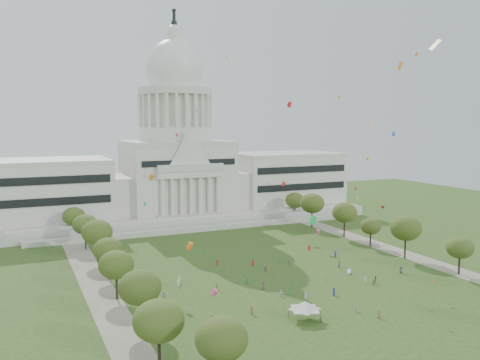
# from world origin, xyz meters

# --- Properties ---
(ground) EXTENTS (400.00, 400.00, 0.00)m
(ground) POSITION_xyz_m (0.00, 0.00, 0.00)
(ground) COLOR #2E491B
(ground) RESTS_ON ground
(capitol) EXTENTS (160.00, 64.50, 91.30)m
(capitol) POSITION_xyz_m (0.00, 113.59, 22.30)
(capitol) COLOR beige
(capitol) RESTS_ON ground
(path_left) EXTENTS (8.00, 160.00, 0.04)m
(path_left) POSITION_xyz_m (-48.00, 30.00, 0.02)
(path_left) COLOR gray
(path_left) RESTS_ON ground
(path_right) EXTENTS (8.00, 160.00, 0.04)m
(path_right) POSITION_xyz_m (48.00, 30.00, 0.02)
(path_right) COLOR gray
(path_right) RESTS_ON ground
(row_tree_l_0) EXTENTS (8.85, 8.85, 12.59)m
(row_tree_l_0) POSITION_xyz_m (-45.26, -21.68, 8.95)
(row_tree_l_0) COLOR black
(row_tree_l_0) RESTS_ON ground
(row_tree_l_1) EXTENTS (8.86, 8.86, 12.59)m
(row_tree_l_1) POSITION_xyz_m (-44.07, -2.96, 8.95)
(row_tree_l_1) COLOR black
(row_tree_l_1) RESTS_ON ground
(row_tree_r_1) EXTENTS (7.58, 7.58, 10.78)m
(row_tree_r_1) POSITION_xyz_m (46.22, -1.75, 7.66)
(row_tree_r_1) COLOR black
(row_tree_r_1) RESTS_ON ground
(row_tree_l_2) EXTENTS (8.42, 8.42, 11.97)m
(row_tree_l_2) POSITION_xyz_m (-45.04, 17.30, 8.51)
(row_tree_l_2) COLOR black
(row_tree_l_2) RESTS_ON ground
(row_tree_r_2) EXTENTS (9.55, 9.55, 13.58)m
(row_tree_r_2) POSITION_xyz_m (44.17, 17.44, 9.66)
(row_tree_r_2) COLOR black
(row_tree_r_2) RESTS_ON ground
(row_tree_l_3) EXTENTS (8.12, 8.12, 11.55)m
(row_tree_l_3) POSITION_xyz_m (-44.09, 33.92, 8.21)
(row_tree_l_3) COLOR black
(row_tree_l_3) RESTS_ON ground
(row_tree_r_3) EXTENTS (7.01, 7.01, 9.98)m
(row_tree_r_3) POSITION_xyz_m (44.40, 34.48, 7.08)
(row_tree_r_3) COLOR black
(row_tree_r_3) RESTS_ON ground
(row_tree_l_4) EXTENTS (9.29, 9.29, 13.21)m
(row_tree_l_4) POSITION_xyz_m (-44.08, 52.42, 9.39)
(row_tree_l_4) COLOR black
(row_tree_l_4) RESTS_ON ground
(row_tree_r_4) EXTENTS (9.19, 9.19, 13.06)m
(row_tree_r_4) POSITION_xyz_m (44.76, 50.04, 9.29)
(row_tree_r_4) COLOR black
(row_tree_r_4) RESTS_ON ground
(row_tree_l_5) EXTENTS (8.33, 8.33, 11.85)m
(row_tree_l_5) POSITION_xyz_m (-45.22, 71.01, 8.42)
(row_tree_l_5) COLOR black
(row_tree_l_5) RESTS_ON ground
(row_tree_r_5) EXTENTS (9.82, 9.82, 13.96)m
(row_tree_r_5) POSITION_xyz_m (43.49, 70.19, 9.93)
(row_tree_r_5) COLOR black
(row_tree_r_5) RESTS_ON ground
(row_tree_l_6) EXTENTS (8.19, 8.19, 11.64)m
(row_tree_l_6) POSITION_xyz_m (-46.87, 89.14, 8.27)
(row_tree_l_6) COLOR black
(row_tree_l_6) RESTS_ON ground
(row_tree_r_6) EXTENTS (8.42, 8.42, 11.97)m
(row_tree_r_6) POSITION_xyz_m (45.96, 88.13, 8.51)
(row_tree_r_6) COLOR black
(row_tree_r_6) RESTS_ON ground
(near_tree_0) EXTENTS (8.47, 8.47, 12.04)m
(near_tree_0) POSITION_xyz_m (-38.00, -32.00, 8.56)
(near_tree_0) COLOR black
(near_tree_0) RESTS_ON ground
(event_tent) EXTENTS (9.78, 9.78, 4.21)m
(event_tent) POSITION_xyz_m (-10.58, -12.23, 3.26)
(event_tent) COLOR #4C4C4C
(event_tent) RESTS_ON ground
(person_0) EXTENTS (1.16, 1.10, 2.00)m
(person_0) POSITION_xyz_m (32.23, 5.86, 1.00)
(person_0) COLOR #4C4C51
(person_0) RESTS_ON ground
(person_2) EXTENTS (1.09, 0.83, 2.00)m
(person_2) POSITION_xyz_m (19.48, 17.30, 1.00)
(person_2) COLOR #994C8C
(person_2) RESTS_ON ground
(person_3) EXTENTS (0.94, 1.19, 1.64)m
(person_3) POSITION_xyz_m (17.47, 2.77, 0.82)
(person_3) COLOR silver
(person_3) RESTS_ON ground
(person_4) EXTENTS (0.68, 0.99, 1.54)m
(person_4) POSITION_xyz_m (9.36, 9.58, 0.77)
(person_4) COLOR silver
(person_4) RESTS_ON ground
(person_5) EXTENTS (1.09, 1.63, 1.64)m
(person_5) POSITION_xyz_m (-7.99, 2.89, 0.82)
(person_5) COLOR silver
(person_5) RESTS_ON ground
(person_6) EXTENTS (0.90, 1.04, 1.80)m
(person_6) POSITION_xyz_m (4.74, -18.06, 0.90)
(person_6) COLOR olive
(person_6) RESTS_ON ground
(person_7) EXTENTS (0.63, 0.67, 1.50)m
(person_7) POSITION_xyz_m (-8.42, -15.18, 0.75)
(person_7) COLOR #4C4C51
(person_7) RESTS_ON ground
(person_8) EXTENTS (0.95, 0.61, 1.90)m
(person_8) POSITION_xyz_m (-9.72, 9.28, 0.95)
(person_8) COLOR #994C8C
(person_8) RESTS_ON ground
(person_9) EXTENTS (1.32, 1.25, 1.86)m
(person_9) POSITION_xyz_m (19.85, 1.61, 0.93)
(person_9) COLOR #26262B
(person_9) RESTS_ON ground
(person_10) EXTENTS (0.60, 0.95, 1.53)m
(person_10) POSITION_xyz_m (18.09, 10.00, 0.76)
(person_10) COLOR #33723F
(person_10) RESTS_ON ground
(person_11) EXTENTS (1.46, 1.07, 1.47)m
(person_11) POSITION_xyz_m (2.42, -13.00, 0.73)
(person_11) COLOR silver
(person_11) RESTS_ON ground
(distant_crowd) EXTENTS (67.80, 41.46, 1.95)m
(distant_crowd) POSITION_xyz_m (-14.39, 14.41, 0.88)
(distant_crowd) COLOR #26262B
(distant_crowd) RESTS_ON ground
(kite_swarm) EXTENTS (88.95, 103.39, 57.40)m
(kite_swarm) POSITION_xyz_m (4.49, 10.09, 26.01)
(kite_swarm) COLOR yellow
(kite_swarm) RESTS_ON ground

